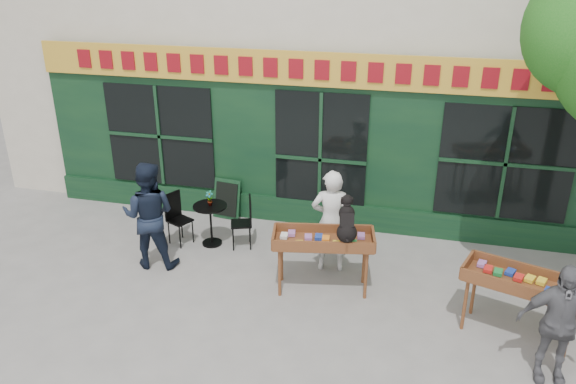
# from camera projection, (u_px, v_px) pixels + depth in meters

# --- Properties ---
(ground) EXTENTS (80.00, 80.00, 0.00)m
(ground) POSITION_uv_depth(u_px,v_px,m) (290.00, 289.00, 8.81)
(ground) COLOR slate
(ground) RESTS_ON ground
(book_cart_center) EXTENTS (1.59, 0.89, 0.99)m
(book_cart_center) POSITION_uv_depth(u_px,v_px,m) (323.00, 242.00, 8.49)
(book_cart_center) COLOR brown
(book_cart_center) RESTS_ON ground
(dog) EXTENTS (0.45, 0.65, 0.60)m
(dog) POSITION_uv_depth(u_px,v_px,m) (347.00, 219.00, 8.18)
(dog) COLOR black
(dog) RESTS_ON book_cart_center
(woman) EXTENTS (0.70, 0.53, 1.74)m
(woman) POSITION_uv_depth(u_px,v_px,m) (331.00, 221.00, 9.05)
(woman) COLOR silver
(woman) RESTS_ON ground
(book_cart_right) EXTENTS (1.62, 1.06, 0.99)m
(book_cart_right) POSITION_uv_depth(u_px,v_px,m) (523.00, 285.00, 7.40)
(book_cart_right) COLOR brown
(book_cart_right) RESTS_ON ground
(man_right) EXTENTS (0.94, 0.41, 1.60)m
(man_right) POSITION_uv_depth(u_px,v_px,m) (557.00, 324.00, 6.68)
(man_right) COLOR #545358
(man_right) RESTS_ON ground
(bistro_table) EXTENTS (0.60, 0.60, 0.76)m
(bistro_table) POSITION_uv_depth(u_px,v_px,m) (211.00, 217.00, 9.95)
(bistro_table) COLOR black
(bistro_table) RESTS_ON ground
(bistro_chair_left) EXTENTS (0.48, 0.48, 0.95)m
(bistro_chair_left) POSITION_uv_depth(u_px,v_px,m) (176.00, 214.00, 10.03)
(bistro_chair_left) COLOR black
(bistro_chair_left) RESTS_ON ground
(bistro_chair_right) EXTENTS (0.46, 0.46, 0.95)m
(bistro_chair_right) POSITION_uv_depth(u_px,v_px,m) (246.00, 218.00, 9.87)
(bistro_chair_right) COLOR black
(bistro_chair_right) RESTS_ON ground
(potted_plant) EXTENTS (0.16, 0.12, 0.28)m
(potted_plant) POSITION_uv_depth(u_px,v_px,m) (209.00, 198.00, 9.81)
(potted_plant) COLOR gray
(potted_plant) RESTS_ON bistro_table
(man_left) EXTENTS (0.99, 0.83, 1.83)m
(man_left) POSITION_uv_depth(u_px,v_px,m) (149.00, 215.00, 9.16)
(man_left) COLOR black
(man_left) RESTS_ON ground
(chalkboard) EXTENTS (0.58, 0.27, 0.79)m
(chalkboard) POSITION_uv_depth(u_px,v_px,m) (227.00, 199.00, 11.01)
(chalkboard) COLOR black
(chalkboard) RESTS_ON ground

